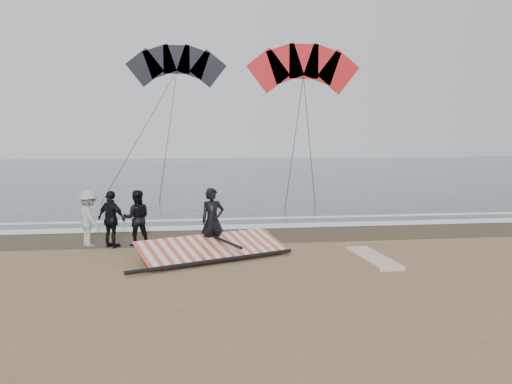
{
  "coord_description": "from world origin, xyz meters",
  "views": [
    {
      "loc": [
        -1.49,
        -11.58,
        3.28
      ],
      "look_at": [
        0.45,
        3.0,
        1.6
      ],
      "focal_mm": 35.0,
      "sensor_mm": 36.0,
      "label": 1
    }
  ],
  "objects_px": {
    "board_cream": "(254,239)",
    "sail_rig": "(211,249)",
    "man_main": "(213,221)",
    "board_white": "(373,258)"
  },
  "relations": [
    {
      "from": "board_cream",
      "to": "man_main",
      "type": "bearing_deg",
      "value": -116.45
    },
    {
      "from": "board_cream",
      "to": "sail_rig",
      "type": "height_order",
      "value": "sail_rig"
    },
    {
      "from": "board_cream",
      "to": "sail_rig",
      "type": "relative_size",
      "value": 0.54
    },
    {
      "from": "board_white",
      "to": "board_cream",
      "type": "xyz_separation_m",
      "value": [
        -2.81,
        2.81,
        0.0
      ]
    },
    {
      "from": "board_cream",
      "to": "sail_rig",
      "type": "bearing_deg",
      "value": -110.5
    },
    {
      "from": "board_cream",
      "to": "sail_rig",
      "type": "distance_m",
      "value": 2.4
    },
    {
      "from": "man_main",
      "to": "sail_rig",
      "type": "xyz_separation_m",
      "value": [
        -0.08,
        -0.45,
        -0.72
      ]
    },
    {
      "from": "man_main",
      "to": "board_white",
      "type": "height_order",
      "value": "man_main"
    },
    {
      "from": "man_main",
      "to": "board_cream",
      "type": "bearing_deg",
      "value": 30.15
    },
    {
      "from": "board_white",
      "to": "man_main",
      "type": "bearing_deg",
      "value": 158.66
    }
  ]
}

